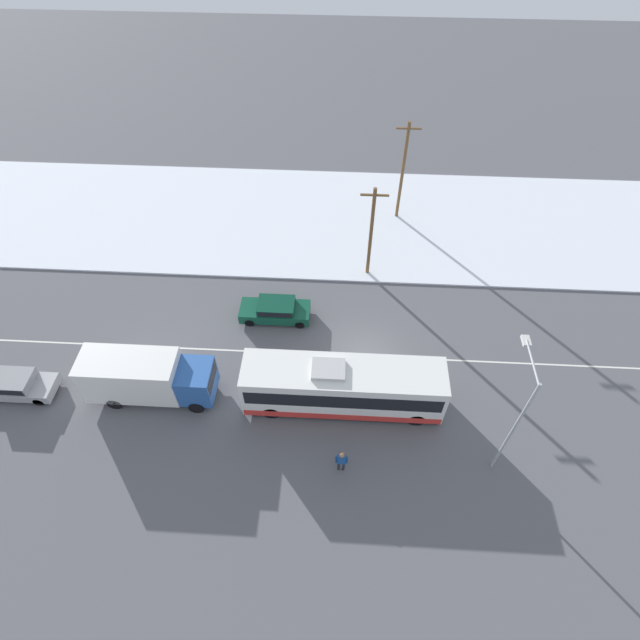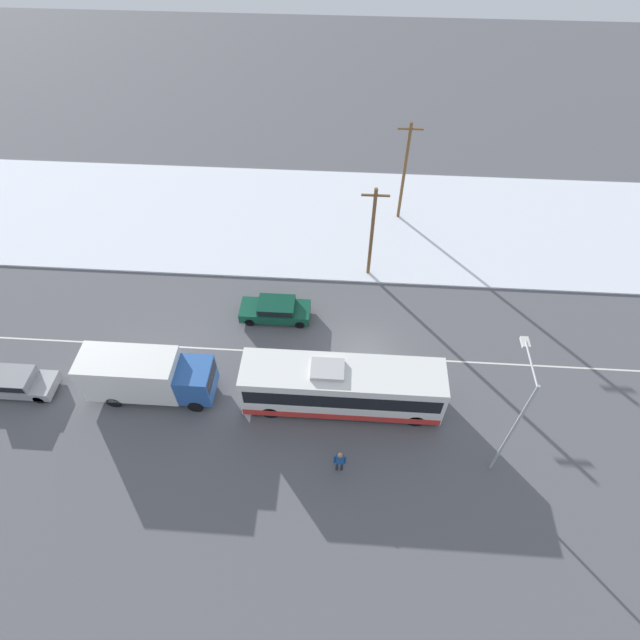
{
  "view_description": "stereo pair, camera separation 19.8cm",
  "coord_description": "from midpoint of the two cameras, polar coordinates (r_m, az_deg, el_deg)",
  "views": [
    {
      "loc": [
        -1.68,
        -18.85,
        25.15
      ],
      "look_at": [
        -2.82,
        1.65,
        1.4
      ],
      "focal_mm": 28.0,
      "sensor_mm": 36.0,
      "label": 1
    },
    {
      "loc": [
        -1.48,
        -18.84,
        25.15
      ],
      "look_at": [
        -2.82,
        1.65,
        1.4
      ],
      "focal_mm": 28.0,
      "sensor_mm": 36.0,
      "label": 2
    }
  ],
  "objects": [
    {
      "name": "ground_plane",
      "position": [
        31.47,
        5.12,
        -4.19
      ],
      "size": [
        120.0,
        120.0,
        0.0
      ],
      "primitive_type": "plane",
      "color": "#56565B"
    },
    {
      "name": "snow_lot",
      "position": [
        40.95,
        5.26,
        11.15
      ],
      "size": [
        80.0,
        13.78,
        0.12
      ],
      "color": "silver",
      "rests_on": "ground_plane"
    },
    {
      "name": "lane_marking_center",
      "position": [
        31.47,
        5.12,
        -4.19
      ],
      "size": [
        60.0,
        0.12,
        0.0
      ],
      "color": "silver",
      "rests_on": "ground_plane"
    },
    {
      "name": "city_bus",
      "position": [
        28.09,
        2.74,
        -7.65
      ],
      "size": [
        11.15,
        2.57,
        3.41
      ],
      "color": "white",
      "rests_on": "ground_plane"
    },
    {
      "name": "box_truck",
      "position": [
        30.02,
        -19.14,
        -5.99
      ],
      "size": [
        7.32,
        2.3,
        3.21
      ],
      "color": "silver",
      "rests_on": "ground_plane"
    },
    {
      "name": "sedan_car",
      "position": [
        32.96,
        -4.91,
        1.23
      ],
      "size": [
        4.59,
        1.8,
        1.41
      ],
      "rotation": [
        0.0,
        0.0,
        3.14
      ],
      "color": "#0F4733",
      "rests_on": "ground_plane"
    },
    {
      "name": "parked_car_near_truck",
      "position": [
        34.21,
        -31.22,
        -6.05
      ],
      "size": [
        4.29,
        1.8,
        1.43
      ],
      "color": "#9E9EA3",
      "rests_on": "ground_plane"
    },
    {
      "name": "pedestrian_at_stop",
      "position": [
        26.57,
        2.5,
        -15.7
      ],
      "size": [
        0.66,
        0.29,
        1.82
      ],
      "color": "#23232D",
      "rests_on": "ground_plane"
    },
    {
      "name": "streetlamp",
      "position": [
        25.21,
        21.67,
        -9.59
      ],
      "size": [
        0.36,
        2.83,
        7.81
      ],
      "color": "#9EA3A8",
      "rests_on": "ground_plane"
    },
    {
      "name": "utility_pole_roadside",
      "position": [
        34.0,
        6.13,
        9.94
      ],
      "size": [
        1.8,
        0.24,
        7.22
      ],
      "color": "brown",
      "rests_on": "ground_plane"
    },
    {
      "name": "utility_pole_snowlot",
      "position": [
        39.4,
        9.77,
        16.4
      ],
      "size": [
        1.8,
        0.24,
        8.11
      ],
      "color": "brown",
      "rests_on": "ground_plane"
    }
  ]
}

